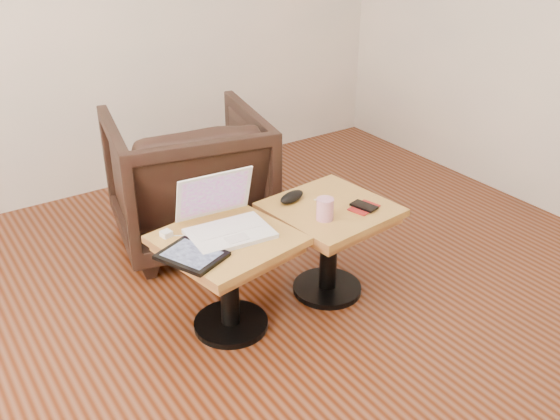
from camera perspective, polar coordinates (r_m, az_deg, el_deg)
room_shell at (r=1.88m, az=0.21°, el=14.28°), size 4.52×4.52×2.71m
side_table_left at (r=2.70m, az=-4.76°, el=-4.61°), size 0.60×0.60×0.47m
side_table_right at (r=2.94m, az=4.55°, el=-1.69°), size 0.57×0.57×0.47m
laptop at (r=2.66m, az=-5.08°, el=-0.96°), size 0.37×0.34×0.24m
tablet at (r=2.51m, az=-8.06°, el=-4.14°), size 0.28×0.30×0.02m
charging_adapter at (r=2.67m, az=-10.36°, el=-2.15°), size 0.05×0.05×0.03m
glasses_case at (r=2.91m, az=1.09°, el=1.22°), size 0.16×0.10×0.05m
striped_cup at (r=2.75m, az=4.13°, el=0.08°), size 0.08×0.08×0.10m
earbuds_tangle at (r=2.93m, az=4.24°, el=0.99°), size 0.08×0.05×0.02m
phone_on_sleeve at (r=2.88m, az=7.69°, el=0.29°), size 0.15×0.13×0.02m
armchair at (r=3.44m, az=-8.43°, el=2.94°), size 0.94×0.96×0.74m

